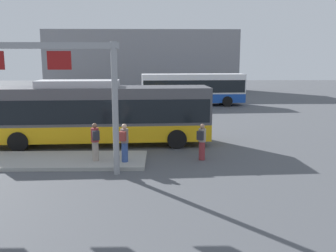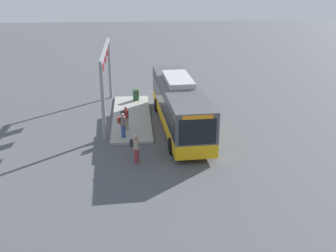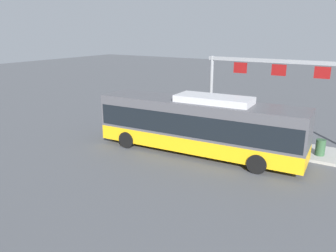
# 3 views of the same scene
# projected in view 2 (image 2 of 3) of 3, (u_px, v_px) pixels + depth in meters

# --- Properties ---
(ground_plane) EXTENTS (120.00, 120.00, 0.00)m
(ground_plane) POSITION_uv_depth(u_px,v_px,m) (180.00, 127.00, 29.09)
(ground_plane) COLOR #4C4F54
(platform_curb) EXTENTS (10.00, 2.80, 0.16)m
(platform_curb) POSITION_uv_depth(u_px,v_px,m) (132.00, 117.00, 30.92)
(platform_curb) COLOR #9E9E99
(platform_curb) RESTS_ON ground
(bus_main) EXTENTS (12.08, 3.19, 3.46)m
(bus_main) POSITION_uv_depth(u_px,v_px,m) (180.00, 103.00, 28.44)
(bus_main) COLOR #EAAD14
(bus_main) RESTS_ON ground
(person_boarding) EXTENTS (0.51, 0.60, 1.67)m
(person_boarding) POSITION_uv_depth(u_px,v_px,m) (136.00, 148.00, 23.64)
(person_boarding) COLOR maroon
(person_boarding) RESTS_ON ground
(person_waiting_near) EXTENTS (0.41, 0.57, 1.67)m
(person_waiting_near) POSITION_uv_depth(u_px,v_px,m) (123.00, 124.00, 26.71)
(person_waiting_near) COLOR #334C8C
(person_waiting_near) RESTS_ON platform_curb
(person_waiting_mid) EXTENTS (0.47, 0.60, 1.67)m
(person_waiting_mid) POSITION_uv_depth(u_px,v_px,m) (126.00, 118.00, 27.91)
(person_waiting_mid) COLOR gray
(person_waiting_mid) RESTS_ON platform_curb
(platform_sign_gantry) EXTENTS (9.58, 0.24, 5.20)m
(platform_sign_gantry) POSITION_uv_depth(u_px,v_px,m) (106.00, 67.00, 30.08)
(platform_sign_gantry) COLOR gray
(platform_sign_gantry) RESTS_ON ground
(trash_bin) EXTENTS (0.52, 0.52, 0.90)m
(trash_bin) POSITION_uv_depth(u_px,v_px,m) (136.00, 95.00, 34.35)
(trash_bin) COLOR #2D5133
(trash_bin) RESTS_ON platform_curb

